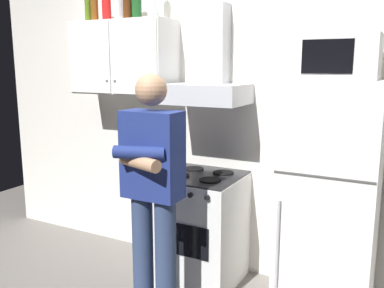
# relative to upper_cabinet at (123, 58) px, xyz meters

# --- Properties ---
(back_wall_tiled) EXTENTS (4.80, 0.10, 2.70)m
(back_wall_tiled) POSITION_rel_upper_cabinet_xyz_m (0.85, 0.23, -0.40)
(back_wall_tiled) COLOR silver
(back_wall_tiled) RESTS_ON ground_plane
(upper_cabinet) EXTENTS (0.90, 0.37, 0.60)m
(upper_cabinet) POSITION_rel_upper_cabinet_xyz_m (0.00, 0.00, 0.00)
(upper_cabinet) COLOR white
(stove_oven) EXTENTS (0.60, 0.62, 0.87)m
(stove_oven) POSITION_rel_upper_cabinet_xyz_m (0.80, -0.13, -1.32)
(stove_oven) COLOR silver
(stove_oven) RESTS_ON ground_plane
(range_hood) EXTENTS (0.60, 0.44, 0.75)m
(range_hood) POSITION_rel_upper_cabinet_xyz_m (0.80, 0.00, -0.15)
(range_hood) COLOR #B7BABF
(refrigerator) EXTENTS (0.60, 0.62, 1.60)m
(refrigerator) POSITION_rel_upper_cabinet_xyz_m (1.75, -0.12, -0.95)
(refrigerator) COLOR white
(refrigerator) RESTS_ON ground_plane
(microwave) EXTENTS (0.48, 0.37, 0.28)m
(microwave) POSITION_rel_upper_cabinet_xyz_m (1.75, -0.11, -0.01)
(microwave) COLOR silver
(microwave) RESTS_ON refrigerator
(person_standing) EXTENTS (0.38, 0.33, 1.64)m
(person_standing) POSITION_rel_upper_cabinet_xyz_m (0.75, -0.73, -0.85)
(person_standing) COLOR navy
(person_standing) RESTS_ON ground_plane
(bottle_rum_dark) EXTENTS (0.08, 0.08, 0.28)m
(bottle_rum_dark) POSITION_rel_upper_cabinet_xyz_m (0.08, -0.03, 0.44)
(bottle_rum_dark) COLOR #47230F
(bottle_rum_dark) RESTS_ON upper_cabinet
(bottle_soda_red) EXTENTS (0.08, 0.08, 0.27)m
(bottle_soda_red) POSITION_rel_upper_cabinet_xyz_m (-0.16, 0.01, 0.43)
(bottle_soda_red) COLOR red
(bottle_soda_red) RESTS_ON upper_cabinet
(bottle_olive_oil) EXTENTS (0.06, 0.06, 0.23)m
(bottle_olive_oil) POSITION_rel_upper_cabinet_xyz_m (-0.34, -0.02, 0.41)
(bottle_olive_oil) COLOR #4C6B19
(bottle_olive_oil) RESTS_ON upper_cabinet
(bottle_canister_steel) EXTENTS (0.10, 0.10, 0.20)m
(bottle_canister_steel) POSITION_rel_upper_cabinet_xyz_m (-0.05, 0.03, 0.39)
(bottle_canister_steel) COLOR #B2B5BA
(bottle_canister_steel) RESTS_ON upper_cabinet
(bottle_beer_brown) EXTENTS (0.06, 0.06, 0.27)m
(bottle_beer_brown) POSITION_rel_upper_cabinet_xyz_m (-0.26, -0.03, 0.43)
(bottle_beer_brown) COLOR brown
(bottle_beer_brown) RESTS_ON upper_cabinet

